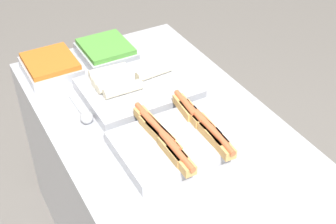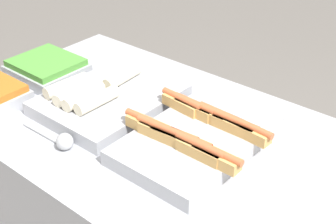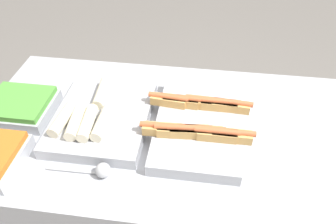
# 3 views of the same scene
# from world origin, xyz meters

# --- Properties ---
(tray_hotdogs) EXTENTS (0.42, 0.51, 0.10)m
(tray_hotdogs) POSITION_xyz_m (0.01, -0.00, 0.93)
(tray_hotdogs) COLOR #A8AAB2
(tray_hotdogs) RESTS_ON counter
(tray_wraps) EXTENTS (0.37, 0.47, 0.10)m
(tray_wraps) POSITION_xyz_m (-0.39, -0.01, 0.92)
(tray_wraps) COLOR #A8AAB2
(tray_wraps) RESTS_ON counter
(tray_side_back) EXTENTS (0.27, 0.24, 0.07)m
(tray_side_back) POSITION_xyz_m (-0.73, -0.00, 0.93)
(tray_side_back) COLOR #A8AAB2
(tray_side_back) RESTS_ON counter
(serving_spoon_near) EXTENTS (0.24, 0.05, 0.05)m
(serving_spoon_near) POSITION_xyz_m (-0.31, -0.27, 0.92)
(serving_spoon_near) COLOR #B2B5BA
(serving_spoon_near) RESTS_ON counter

